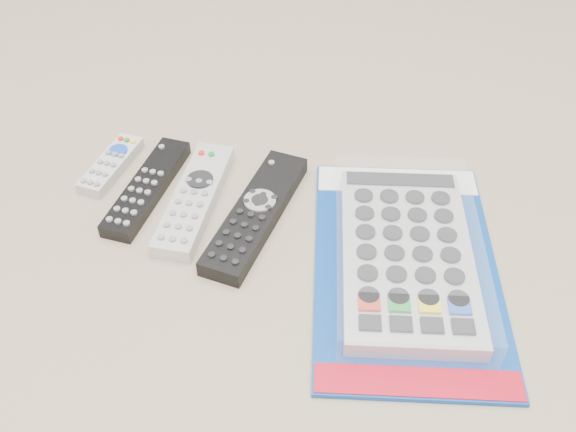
% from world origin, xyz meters
% --- Properties ---
extents(remote_small_grey, '(0.05, 0.13, 0.02)m').
position_xyz_m(remote_small_grey, '(-0.20, 0.08, 0.01)').
color(remote_small_grey, '#AFAFB1').
rests_on(remote_small_grey, ground).
extents(remote_slim_black, '(0.06, 0.20, 0.02)m').
position_xyz_m(remote_slim_black, '(-0.13, 0.04, 0.01)').
color(remote_slim_black, black).
rests_on(remote_slim_black, ground).
extents(remote_silver_dvd, '(0.06, 0.22, 0.03)m').
position_xyz_m(remote_silver_dvd, '(-0.06, 0.03, 0.01)').
color(remote_silver_dvd, '#BABABF').
rests_on(remote_silver_dvd, ground).
extents(remote_large_black, '(0.09, 0.25, 0.03)m').
position_xyz_m(remote_large_black, '(0.03, 0.02, 0.01)').
color(remote_large_black, black).
rests_on(remote_large_black, ground).
extents(jumbo_remote_packaged, '(0.29, 0.41, 0.05)m').
position_xyz_m(jumbo_remote_packaged, '(0.24, -0.02, 0.02)').
color(jumbo_remote_packaged, navy).
rests_on(jumbo_remote_packaged, ground).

